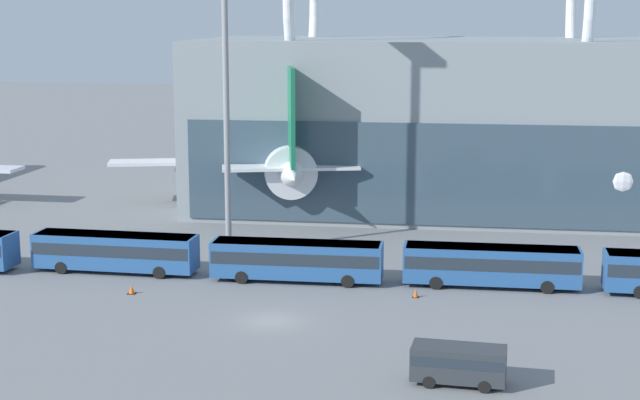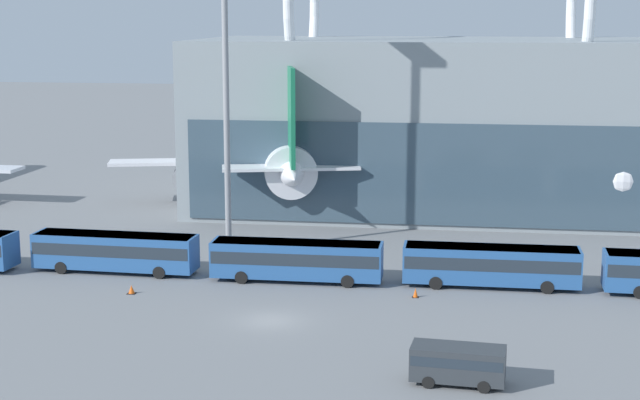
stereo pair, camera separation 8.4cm
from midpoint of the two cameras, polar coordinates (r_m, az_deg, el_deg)
name	(u,v)px [view 1 (the left image)]	position (r m, az deg, el deg)	size (l,w,h in m)	color
ground_plane	(271,321)	(66.94, -2.92, -7.03)	(440.00, 440.00, 0.00)	slate
airliner_at_gate_far	(281,152)	(108.84, -2.30, 2.82)	(37.27, 39.51, 15.57)	white
shuttle_bus_1	(115,250)	(80.30, -11.85, -2.86)	(13.36, 3.27, 3.12)	#285693
shuttle_bus_2	(297,258)	(75.98, -1.39, -3.40)	(13.28, 2.91, 3.12)	#285693
shuttle_bus_3	(491,263)	(75.52, 9.90, -3.65)	(13.27, 2.88, 3.12)	#285693
service_van_foreground	(459,362)	(56.07, 8.02, -9.32)	(5.41, 2.59, 2.19)	#2D3338
floodlight_mast	(225,32)	(83.47, -5.58, 9.68)	(2.47, 2.47, 29.07)	gray
traffic_cone_1	(132,289)	(74.37, -10.93, -5.13)	(0.64, 0.64, 0.65)	black
traffic_cone_2	(416,293)	(72.43, 5.56, -5.40)	(0.48, 0.48, 0.70)	black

